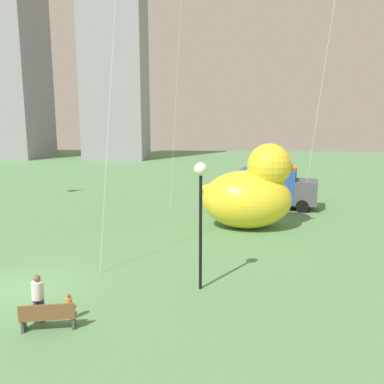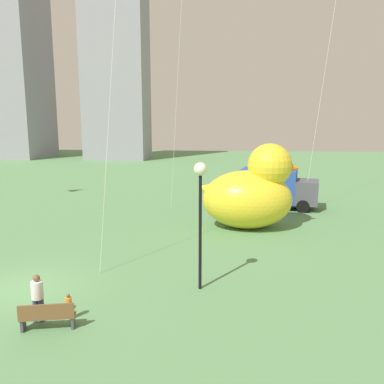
# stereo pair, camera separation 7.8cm
# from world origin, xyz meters

# --- Properties ---
(ground_plane) EXTENTS (140.00, 140.00, 0.00)m
(ground_plane) POSITION_xyz_m (0.00, 0.00, 0.00)
(ground_plane) COLOR #598A56
(park_bench) EXTENTS (1.72, 0.79, 0.90)m
(park_bench) POSITION_xyz_m (2.35, -2.83, 0.48)
(park_bench) COLOR brown
(park_bench) RESTS_ON ground
(person_adult) EXTENTS (0.39, 0.39, 1.58)m
(person_adult) POSITION_xyz_m (1.82, -2.30, 0.87)
(person_adult) COLOR #38476B
(person_adult) RESTS_ON ground
(person_child) EXTENTS (0.22, 0.22, 0.88)m
(person_child) POSITION_xyz_m (2.75, -2.12, 0.49)
(person_child) COLOR silver
(person_child) RESTS_ON ground
(giant_inflatable_duck) EXTENTS (6.13, 3.93, 5.08)m
(giant_inflatable_duck) POSITION_xyz_m (9.29, 9.77, 2.16)
(giant_inflatable_duck) COLOR yellow
(giant_inflatable_duck) RESTS_ON ground
(lamppost) EXTENTS (0.50, 0.50, 4.90)m
(lamppost) POSITION_xyz_m (6.85, 0.66, 3.81)
(lamppost) COLOR black
(lamppost) RESTS_ON ground
(box_truck) EXTENTS (5.85, 3.43, 2.85)m
(box_truck) POSITION_xyz_m (11.56, 15.50, 1.43)
(box_truck) COLOR #264CA5
(box_truck) RESTS_ON ground
(city_skyline) EXTENTS (33.83, 11.45, 34.95)m
(city_skyline) POSITION_xyz_m (-24.40, 52.77, 14.77)
(city_skyline) COLOR #9E938C
(city_skyline) RESTS_ON ground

